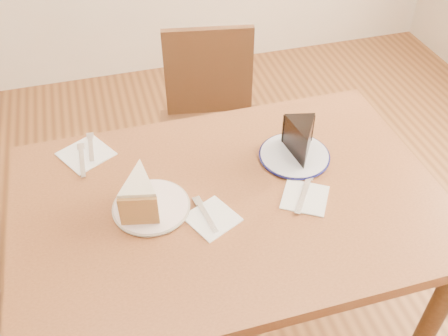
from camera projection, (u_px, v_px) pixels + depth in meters
ground at (228, 334)px, 1.91m from camera, size 4.00×4.00×0.00m
table at (230, 221)px, 1.47m from camera, size 1.20×0.80×0.75m
chair_far at (212, 129)px, 2.07m from camera, size 0.49×0.49×0.87m
plate_cream at (151, 207)px, 1.37m from camera, size 0.20×0.20×0.01m
plate_navy at (294, 156)px, 1.53m from camera, size 0.21×0.21×0.01m
carrot_cake at (141, 191)px, 1.34m from camera, size 0.12×0.15×0.09m
chocolate_cake at (302, 143)px, 1.49m from camera, size 0.12×0.15×0.10m
napkin_cream at (212, 218)px, 1.34m from camera, size 0.16×0.16×0.00m
napkin_navy at (305, 197)px, 1.40m from camera, size 0.17×0.17×0.00m
napkin_spare at (86, 154)px, 1.54m from camera, size 0.19×0.19×0.00m
fork_cream at (206, 215)px, 1.35m from camera, size 0.04×0.14×0.00m
knife_navy at (304, 193)px, 1.41m from camera, size 0.11×0.15×0.00m
fork_spare at (91, 147)px, 1.56m from camera, size 0.02×0.14×0.00m
knife_spare at (82, 160)px, 1.51m from camera, size 0.02×0.16×0.00m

